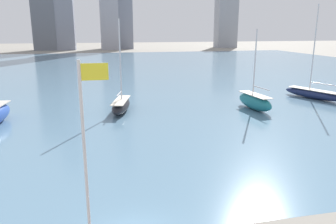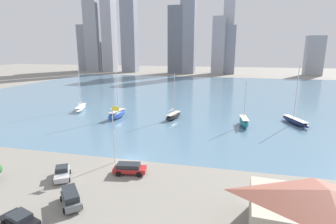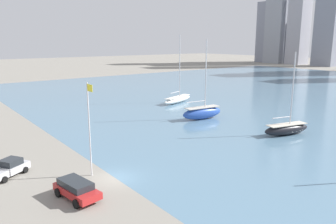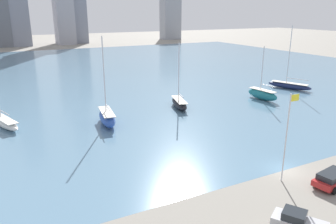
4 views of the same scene
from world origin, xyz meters
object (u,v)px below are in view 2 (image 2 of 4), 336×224
object	(u,v)px
sailboat_navy	(295,121)
parked_suv_gray	(71,197)
flag_pole	(114,132)
sailboat_white	(81,108)
parked_pickup_silver	(62,173)
sailboat_teal	(244,122)
boat_shed	(326,216)
parked_sedan_black	(20,220)
sailboat_blue	(117,114)
parked_wagon_red	(129,168)
sailboat_black	(173,116)

from	to	relation	value
sailboat_navy	parked_suv_gray	bearing A→B (deg)	-149.87
flag_pole	sailboat_white	bearing A→B (deg)	128.47
parked_pickup_silver	sailboat_navy	bearing A→B (deg)	12.86
sailboat_navy	sailboat_teal	bearing A→B (deg)	178.26
boat_shed	parked_sedan_black	xyz separation A→B (m)	(-30.42, -4.94, -1.96)
flag_pole	sailboat_navy	distance (m)	46.82
flag_pole	parked_suv_gray	size ratio (longest dim) A/B	2.10
sailboat_navy	parked_sedan_black	xyz separation A→B (m)	(-37.37, -48.75, -0.05)
sailboat_white	parked_pickup_silver	xyz separation A→B (m)	(21.10, -39.93, -0.02)
sailboat_blue	parked_pickup_silver	size ratio (longest dim) A/B	2.96
boat_shed	sailboat_blue	bearing A→B (deg)	138.62
flag_pole	parked_wagon_red	size ratio (longest dim) A/B	1.89
flag_pole	sailboat_black	world-z (taller)	sailboat_black
boat_shed	parked_pickup_silver	size ratio (longest dim) A/B	3.02
boat_shed	parked_suv_gray	size ratio (longest dim) A/B	3.08
parked_sedan_black	parked_wagon_red	bearing A→B (deg)	172.66
boat_shed	parked_pickup_silver	distance (m)	33.16
sailboat_navy	parked_suv_gray	xyz separation A→B (m)	(-34.44, -44.02, 0.16)
sailboat_teal	parked_pickup_silver	xyz separation A→B (m)	(-27.00, -33.69, -0.31)
sailboat_teal	parked_suv_gray	world-z (taller)	sailboat_teal
sailboat_blue	parked_sedan_black	size ratio (longest dim) A/B	2.85
flag_pole	sailboat_navy	bearing A→B (deg)	42.46
sailboat_white	parked_pickup_silver	size ratio (longest dim) A/B	3.18
sailboat_navy	parked_sedan_black	bearing A→B (deg)	-149.30
parked_suv_gray	parked_wagon_red	xyz separation A→B (m)	(3.87, 9.34, -0.12)
parked_sedan_black	parked_wagon_red	xyz separation A→B (m)	(6.79, 14.07, 0.09)
sailboat_white	parked_sedan_black	size ratio (longest dim) A/B	3.06
sailboat_white	sailboat_teal	distance (m)	48.51
parked_wagon_red	boat_shed	bearing A→B (deg)	59.77
parked_wagon_red	flag_pole	bearing A→B (deg)	-139.24
sailboat_white	parked_pickup_silver	distance (m)	45.16
sailboat_white	sailboat_black	bearing A→B (deg)	-25.79
sailboat_black	sailboat_blue	bearing A→B (deg)	-154.39
parked_suv_gray	sailboat_black	bearing A→B (deg)	43.74
sailboat_black	sailboat_teal	xyz separation A→B (m)	(18.19, -2.58, 0.22)
flag_pole	sailboat_white	world-z (taller)	sailboat_white
sailboat_white	sailboat_teal	xyz separation A→B (m)	(48.10, -6.23, 0.29)
sailboat_black	parked_wagon_red	world-z (taller)	sailboat_black
sailboat_blue	sailboat_teal	bearing A→B (deg)	8.13
flag_pole	parked_suv_gray	xyz separation A→B (m)	(-0.06, -12.55, -4.31)
sailboat_navy	parked_suv_gray	distance (m)	55.89
boat_shed	sailboat_blue	size ratio (longest dim) A/B	1.02
sailboat_black	sailboat_white	distance (m)	30.14
sailboat_teal	sailboat_blue	size ratio (longest dim) A/B	0.78
flag_pole	parked_pickup_silver	distance (m)	9.69
boat_shed	sailboat_black	bearing A→B (deg)	123.32
parked_sedan_black	boat_shed	bearing A→B (deg)	117.66
sailboat_white	flag_pole	bearing A→B (deg)	-70.35
boat_shed	sailboat_navy	bearing A→B (deg)	84.63
sailboat_teal	sailboat_white	bearing A→B (deg)	166.70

